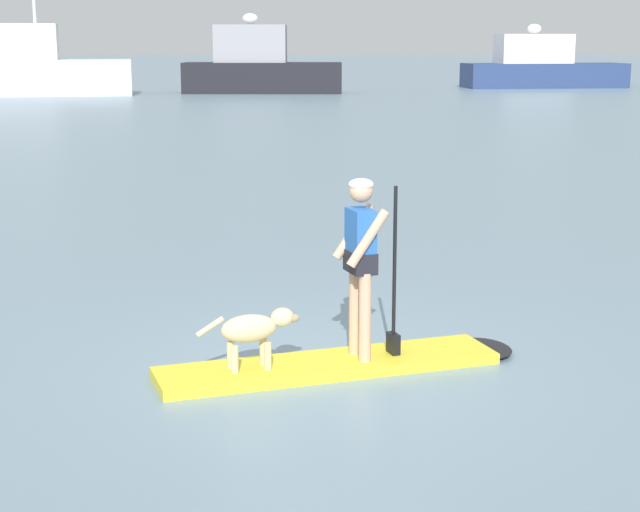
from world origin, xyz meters
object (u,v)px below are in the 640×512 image
at_px(paddleboard, 351,363).
at_px(moored_boat_outer, 541,68).
at_px(moored_boat_port, 24,68).
at_px(moored_boat_far_starboard, 259,68).
at_px(person_paddler, 362,255).
at_px(dog, 254,330).

relative_size(paddleboard, moored_boat_outer, 0.34).
distance_m(moored_boat_port, moored_boat_outer, 32.61).
bearing_deg(moored_boat_port, moored_boat_far_starboard, 8.06).
height_order(person_paddler, moored_boat_outer, moored_boat_outer).
height_order(paddleboard, moored_boat_port, moored_boat_port).
distance_m(dog, moored_boat_port, 50.60).
xyz_separation_m(moored_boat_port, moored_boat_outer, (31.77, 7.38, -0.21)).
height_order(dog, moored_boat_far_starboard, moored_boat_far_starboard).
distance_m(paddleboard, moored_boat_outer, 59.26).
height_order(paddleboard, dog, dog).
bearing_deg(moored_boat_far_starboard, dog, -91.13).
distance_m(person_paddler, moored_boat_port, 50.59).
distance_m(dog, moored_boat_far_starboard, 50.99).
distance_m(moored_boat_port, moored_boat_far_starboard, 13.34).
height_order(paddleboard, moored_boat_outer, moored_boat_outer).
bearing_deg(moored_boat_far_starboard, person_paddler, -89.98).
relative_size(moored_boat_port, moored_boat_far_starboard, 1.23).
bearing_deg(paddleboard, person_paddler, 14.45).
bearing_deg(paddleboard, dog, -165.55).
height_order(moored_boat_far_starboard, moored_boat_outer, moored_boat_far_starboard).
height_order(paddleboard, moored_boat_far_starboard, moored_boat_far_starboard).
relative_size(paddleboard, dog, 3.73).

